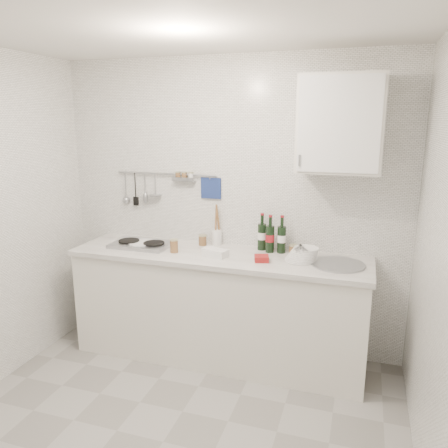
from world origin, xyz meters
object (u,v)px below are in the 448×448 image
wall_cabinet (340,124)px  plate_stack_hob (141,244)px  utensil_crock (217,235)px  wine_bottles (271,233)px  plate_stack_sink (303,254)px

wall_cabinet → plate_stack_hob: 1.90m
plate_stack_hob → utensil_crock: utensil_crock is taller
plate_stack_hob → utensil_crock: size_ratio=0.69×
utensil_crock → wine_bottles: bearing=-6.9°
plate_stack_hob → wine_bottles: 1.12m
wall_cabinet → wine_bottles: 1.01m
plate_stack_hob → wine_bottles: bearing=10.0°
plate_stack_hob → plate_stack_sink: (1.39, 0.03, 0.03)m
plate_stack_sink → utensil_crock: 0.81m
plate_stack_hob → utensil_crock: 0.66m
plate_stack_hob → plate_stack_sink: size_ratio=0.97×
plate_stack_hob → plate_stack_sink: plate_stack_sink is taller
plate_stack_sink → wine_bottles: size_ratio=0.83×
wine_bottles → utensil_crock: 0.50m
plate_stack_hob → wine_bottles: size_ratio=0.81×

